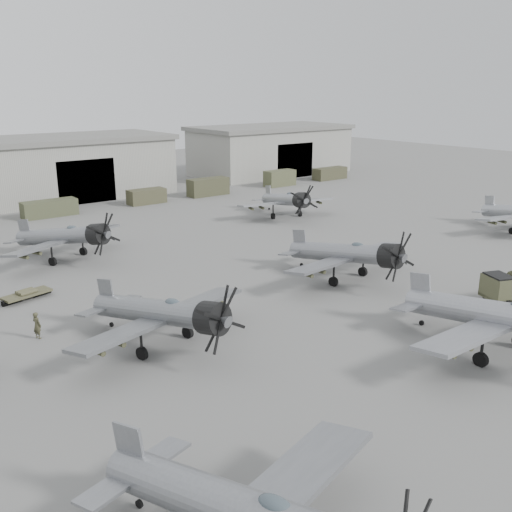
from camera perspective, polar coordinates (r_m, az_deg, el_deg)
The scene contains 14 objects.
ground at distance 38.83m, azimuth 15.88°, elevation -7.55°, with size 220.00×220.00×0.00m, color #575755.
hangar_center at distance 88.14m, azimuth -18.30°, elevation 8.51°, with size 29.00×14.80×8.70m.
hangar_right at distance 106.91m, azimuth 1.46°, elevation 10.60°, with size 29.00×14.80×8.70m.
support_truck_3 at distance 75.27m, azimuth -19.95°, elevation 4.50°, with size 6.61×2.20×2.02m, color #41452D.
support_truck_4 at distance 80.21m, azimuth -10.88°, elevation 5.88°, with size 5.17×2.20×2.00m, color #3F3E29.
support_truck_5 at distance 85.11m, azimuth -4.81°, elevation 6.91°, with size 6.23×2.20×2.55m, color #3B3C27.
support_truck_6 at distance 93.24m, azimuth 2.39°, elevation 7.79°, with size 5.23×2.20×2.53m, color #484B31.
support_truck_7 at distance 100.92m, azimuth 7.40°, elevation 8.19°, with size 6.42×2.20×2.02m, color #3D3C27.
aircraft_near_1 at distance 36.52m, azimuth 23.86°, elevation -5.65°, with size 13.80×12.41×5.54m.
aircraft_mid_1 at distance 34.99m, azimuth -9.00°, elevation -5.70°, with size 12.76×11.49×5.08m.
aircraft_mid_2 at distance 47.19m, azimuth 9.47°, elevation 0.20°, with size 12.88×11.59×5.13m.
aircraft_far_0 at distance 55.05m, azimuth -18.33°, elevation 1.88°, with size 12.32×11.17×5.04m.
aircraft_far_1 at distance 69.82m, azimuth 3.14°, elevation 5.61°, with size 12.28×11.06×4.89m.
ground_crew at distance 39.07m, azimuth -21.06°, elevation -6.48°, with size 0.65×0.43×1.78m, color #3A3926.
Camera 1 is at (-29.16, -20.48, 15.43)m, focal length 40.00 mm.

